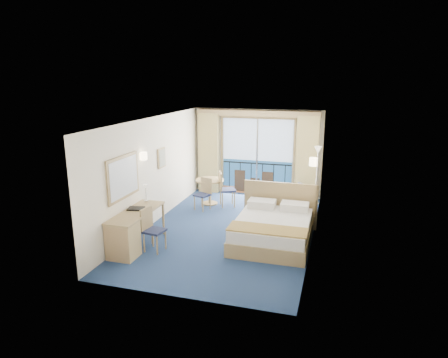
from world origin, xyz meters
The scene contains 22 objects.
floor centered at (0.00, 0.00, 0.00)m, with size 6.50×6.50×0.00m, color navy.
room_walls centered at (0.00, 0.00, 1.78)m, with size 4.04×6.54×2.72m.
balcony_door centered at (-0.01, 3.22, 1.14)m, with size 2.36×0.03×2.52m.
curtain_left centered at (-1.55, 3.07, 1.28)m, with size 0.65×0.22×2.55m, color tan.
curtain_right centered at (1.55, 3.07, 1.28)m, with size 0.65×0.22×2.55m, color tan.
pelmet centered at (0.00, 3.10, 2.58)m, with size 3.80×0.25×0.18m, color #A08657.
mirror centered at (-1.97, -1.50, 1.55)m, with size 0.05×1.25×0.95m.
wall_print centered at (-1.97, 0.45, 1.60)m, with size 0.04×0.42×0.52m.
sconce_left centered at (-1.94, -0.60, 1.85)m, with size 0.18×0.18×0.18m, color #FFE5B2.
sconce_right centered at (1.94, -0.15, 1.85)m, with size 0.18×0.18×0.18m, color #FFE5B2.
bed centered at (1.15, -0.44, 0.32)m, with size 1.82×2.16×1.14m.
nightstand centered at (1.75, 1.10, 0.30)m, with size 0.46×0.44×0.60m, color tan.
phone centered at (1.74, 1.07, 0.64)m, with size 0.19×0.15×0.08m, color white.
armchair centered at (1.35, 2.10, 0.34)m, with size 0.73×0.75×0.68m, color #494C59.
floor_lamp centered at (1.88, 2.70, 1.30)m, with size 0.24×0.24×1.72m.
desk centered at (-1.69, -2.00, 0.45)m, with size 0.59×1.72×0.81m.
desk_chair centered at (-1.30, -1.63, 0.54)m, with size 0.47×0.46×0.95m.
folder centered at (-1.77, -1.39, 0.82)m, with size 0.35×0.26×0.03m, color black.
desk_lamp centered at (-1.80, -0.83, 1.11)m, with size 0.11×0.11×0.40m.
round_table centered at (-1.11, 1.82, 0.56)m, with size 0.82×0.82×0.74m.
table_chair_a centered at (-0.64, 1.73, 0.57)m, with size 0.59×0.59×1.02m.
table_chair_b centered at (-1.12, 1.32, 0.50)m, with size 0.50×0.51×0.90m.
Camera 1 is at (2.46, -8.89, 3.66)m, focal length 32.00 mm.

